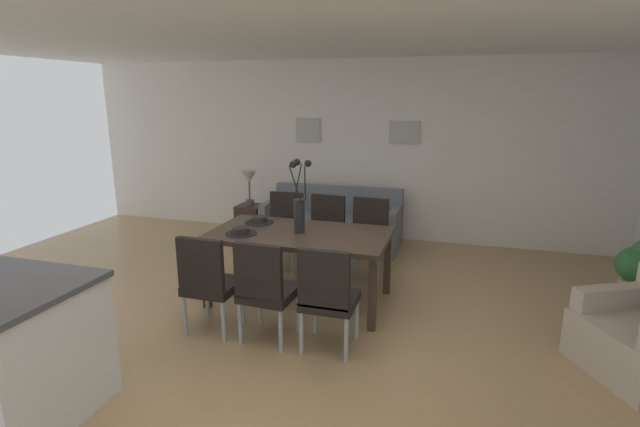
{
  "coord_description": "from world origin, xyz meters",
  "views": [
    {
      "loc": [
        1.37,
        -3.62,
        2.08
      ],
      "look_at": [
        -0.02,
        1.0,
        0.87
      ],
      "focal_mm": 26.45,
      "sensor_mm": 36.0,
      "label": 1
    }
  ],
  "objects_px": {
    "dining_chair_near_left": "(208,280)",
    "centerpiece_vase": "(299,205)",
    "dining_chair_far_left": "(265,287)",
    "framed_picture_center": "(404,132)",
    "potted_plant": "(635,267)",
    "dining_chair_mid_left": "(327,294)",
    "bowl_near_right": "(259,219)",
    "dining_chair_near_right": "(284,226)",
    "bowl_near_left": "(241,230)",
    "dining_chair_far_right": "(325,230)",
    "table_lamp": "(249,180)",
    "sofa": "(333,226)",
    "dining_table": "(300,239)",
    "framed_picture_left": "(308,130)",
    "dining_chair_mid_right": "(368,234)",
    "side_table": "(251,222)"
  },
  "relations": [
    {
      "from": "dining_chair_mid_left",
      "to": "potted_plant",
      "type": "bearing_deg",
      "value": 34.08
    },
    {
      "from": "dining_chair_mid_left",
      "to": "bowl_near_right",
      "type": "relative_size",
      "value": 5.41
    },
    {
      "from": "dining_table",
      "to": "framed_picture_center",
      "type": "distance_m",
      "value": 2.74
    },
    {
      "from": "bowl_near_left",
      "to": "framed_picture_center",
      "type": "height_order",
      "value": "framed_picture_center"
    },
    {
      "from": "dining_chair_near_left",
      "to": "dining_chair_mid_left",
      "type": "xyz_separation_m",
      "value": [
        1.09,
        0.01,
        0.0
      ]
    },
    {
      "from": "table_lamp",
      "to": "centerpiece_vase",
      "type": "bearing_deg",
      "value": -52.38
    },
    {
      "from": "dining_chair_far_right",
      "to": "framed_picture_center",
      "type": "distance_m",
      "value": 2.03
    },
    {
      "from": "centerpiece_vase",
      "to": "bowl_near_left",
      "type": "height_order",
      "value": "centerpiece_vase"
    },
    {
      "from": "bowl_near_left",
      "to": "dining_chair_near_right",
      "type": "bearing_deg",
      "value": 89.15
    },
    {
      "from": "dining_chair_far_left",
      "to": "bowl_near_left",
      "type": "xyz_separation_m",
      "value": [
        -0.54,
        0.68,
        0.27
      ]
    },
    {
      "from": "table_lamp",
      "to": "dining_table",
      "type": "bearing_deg",
      "value": -52.42
    },
    {
      "from": "table_lamp",
      "to": "dining_chair_far_right",
      "type": "bearing_deg",
      "value": -33.22
    },
    {
      "from": "dining_chair_near_left",
      "to": "centerpiece_vase",
      "type": "relative_size",
      "value": 1.25
    },
    {
      "from": "framed_picture_left",
      "to": "framed_picture_center",
      "type": "xyz_separation_m",
      "value": [
        1.44,
        -0.0,
        0.0
      ]
    },
    {
      "from": "centerpiece_vase",
      "to": "bowl_near_right",
      "type": "height_order",
      "value": "centerpiece_vase"
    },
    {
      "from": "dining_chair_near_right",
      "to": "bowl_near_left",
      "type": "height_order",
      "value": "dining_chair_near_right"
    },
    {
      "from": "dining_chair_far_left",
      "to": "potted_plant",
      "type": "xyz_separation_m",
      "value": [
        3.31,
        1.87,
        -0.14
      ]
    },
    {
      "from": "bowl_near_right",
      "to": "dining_chair_mid_left",
      "type": "bearing_deg",
      "value": -45.66
    },
    {
      "from": "framed_picture_center",
      "to": "potted_plant",
      "type": "height_order",
      "value": "framed_picture_center"
    },
    {
      "from": "sofa",
      "to": "dining_table",
      "type": "bearing_deg",
      "value": -84.96
    },
    {
      "from": "dining_chair_far_left",
      "to": "framed_picture_center",
      "type": "height_order",
      "value": "framed_picture_center"
    },
    {
      "from": "dining_chair_mid_left",
      "to": "centerpiece_vase",
      "type": "bearing_deg",
      "value": 121.54
    },
    {
      "from": "dining_chair_mid_right",
      "to": "centerpiece_vase",
      "type": "height_order",
      "value": "centerpiece_vase"
    },
    {
      "from": "dining_chair_mid_left",
      "to": "dining_chair_mid_right",
      "type": "height_order",
      "value": "same"
    },
    {
      "from": "potted_plant",
      "to": "dining_chair_mid_right",
      "type": "bearing_deg",
      "value": -178.26
    },
    {
      "from": "dining_chair_far_right",
      "to": "potted_plant",
      "type": "relative_size",
      "value": 1.37
    },
    {
      "from": "dining_chair_near_left",
      "to": "bowl_near_left",
      "type": "xyz_separation_m",
      "value": [
        -0.0,
        0.68,
        0.27
      ]
    },
    {
      "from": "bowl_near_left",
      "to": "bowl_near_right",
      "type": "relative_size",
      "value": 1.0
    },
    {
      "from": "dining_chair_mid_right",
      "to": "bowl_near_left",
      "type": "xyz_separation_m",
      "value": [
        -1.07,
        -1.11,
        0.27
      ]
    },
    {
      "from": "dining_table",
      "to": "dining_chair_mid_left",
      "type": "relative_size",
      "value": 1.96
    },
    {
      "from": "dining_table",
      "to": "dining_chair_mid_right",
      "type": "bearing_deg",
      "value": 59.08
    },
    {
      "from": "bowl_near_right",
      "to": "potted_plant",
      "type": "relative_size",
      "value": 0.25
    },
    {
      "from": "dining_chair_far_right",
      "to": "framed_picture_left",
      "type": "xyz_separation_m",
      "value": [
        -0.73,
        1.58,
        1.07
      ]
    },
    {
      "from": "bowl_near_left",
      "to": "bowl_near_right",
      "type": "bearing_deg",
      "value": 90.0
    },
    {
      "from": "centerpiece_vase",
      "to": "dining_chair_mid_right",
      "type": "bearing_deg",
      "value": 59.09
    },
    {
      "from": "dining_chair_near_right",
      "to": "dining_chair_far_right",
      "type": "bearing_deg",
      "value": -1.99
    },
    {
      "from": "dining_chair_near_right",
      "to": "dining_chair_mid_right",
      "type": "distance_m",
      "value": 1.06
    },
    {
      "from": "dining_chair_near_left",
      "to": "framed_picture_left",
      "type": "xyz_separation_m",
      "value": [
        -0.18,
        3.38,
        1.07
      ]
    },
    {
      "from": "potted_plant",
      "to": "sofa",
      "type": "bearing_deg",
      "value": 164.73
    },
    {
      "from": "dining_chair_far_left",
      "to": "potted_plant",
      "type": "distance_m",
      "value": 3.8
    },
    {
      "from": "dining_chair_near_right",
      "to": "bowl_near_left",
      "type": "xyz_separation_m",
      "value": [
        -0.02,
        -1.15,
        0.27
      ]
    },
    {
      "from": "dining_chair_far_left",
      "to": "side_table",
      "type": "height_order",
      "value": "dining_chair_far_left"
    },
    {
      "from": "dining_table",
      "to": "dining_chair_near_right",
      "type": "xyz_separation_m",
      "value": [
        -0.52,
        0.92,
        -0.16
      ]
    },
    {
      "from": "side_table",
      "to": "framed_picture_center",
      "type": "xyz_separation_m",
      "value": [
        2.13,
        0.65,
        1.32
      ]
    },
    {
      "from": "table_lamp",
      "to": "framed_picture_center",
      "type": "xyz_separation_m",
      "value": [
        2.13,
        0.65,
        0.69
      ]
    },
    {
      "from": "dining_chair_mid_left",
      "to": "dining_chair_far_left",
      "type": "bearing_deg",
      "value": -179.34
    },
    {
      "from": "bowl_near_right",
      "to": "framed_picture_left",
      "type": "height_order",
      "value": "framed_picture_left"
    },
    {
      "from": "dining_chair_near_left",
      "to": "dining_chair_far_left",
      "type": "relative_size",
      "value": 1.0
    },
    {
      "from": "sofa",
      "to": "potted_plant",
      "type": "distance_m",
      "value": 3.61
    },
    {
      "from": "dining_chair_far_left",
      "to": "bowl_near_left",
      "type": "bearing_deg",
      "value": 128.57
    }
  ]
}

